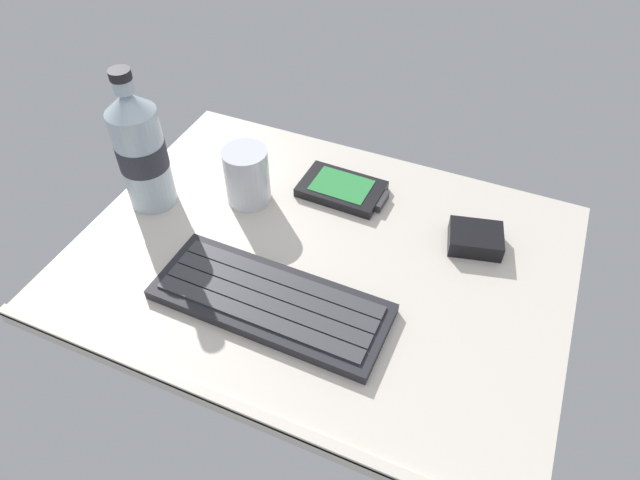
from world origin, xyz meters
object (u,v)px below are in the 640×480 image
handheld_device (342,189)px  juice_cup (247,178)px  charger_block (475,239)px  keyboard (271,301)px  water_bottle (141,150)px

handheld_device → juice_cup: size_ratio=1.53×
charger_block → keyboard: bearing=-135.7°
water_bottle → juice_cup: bearing=24.7°
juice_cup → charger_block: size_ratio=1.21×
water_bottle → charger_block: size_ratio=2.97×
water_bottle → charger_block: bearing=11.9°
juice_cup → handheld_device: bearing=28.6°
juice_cup → charger_block: juice_cup is taller
handheld_device → charger_block: 20.45cm
keyboard → charger_block: bearing=44.3°
keyboard → juice_cup: juice_cup is taller
keyboard → charger_block: (20.49, 19.97, 0.39)cm
keyboard → juice_cup: (-11.76, 16.33, 3.10)cm
keyboard → charger_block: charger_block is taller
charger_block → handheld_device: bearing=171.8°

